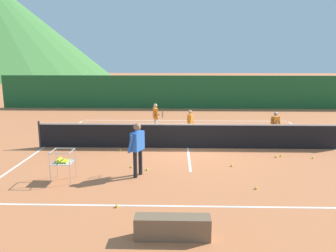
% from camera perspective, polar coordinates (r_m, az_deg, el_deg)
% --- Properties ---
extents(ground_plane, '(120.00, 120.00, 0.00)m').
position_cam_1_polar(ground_plane, '(13.38, 3.33, -3.71)').
color(ground_plane, '#C67042').
extents(line_baseline_near, '(11.38, 0.08, 0.01)m').
position_cam_1_polar(line_baseline_near, '(8.40, 4.46, -13.28)').
color(line_baseline_near, white).
rests_on(line_baseline_near, ground).
extents(line_baseline_far, '(11.38, 0.08, 0.01)m').
position_cam_1_polar(line_baseline_far, '(18.99, 2.81, 0.90)').
color(line_baseline_far, white).
rests_on(line_baseline_far, ground).
extents(line_sideline_west, '(0.08, 11.04, 0.01)m').
position_cam_1_polar(line_sideline_west, '(14.36, -20.03, -3.32)').
color(line_sideline_west, white).
rests_on(line_sideline_west, ground).
extents(line_sideline_east, '(0.08, 11.04, 0.01)m').
position_cam_1_polar(line_sideline_east, '(14.70, 26.13, -3.48)').
color(line_sideline_east, white).
rests_on(line_sideline_east, ground).
extents(line_service_center, '(0.08, 5.63, 0.01)m').
position_cam_1_polar(line_service_center, '(13.37, 3.33, -3.70)').
color(line_service_center, white).
rests_on(line_service_center, ground).
extents(tennis_net, '(11.77, 0.08, 1.05)m').
position_cam_1_polar(tennis_net, '(13.25, 3.36, -1.63)').
color(tennis_net, '#333338').
rests_on(tennis_net, ground).
extents(instructor, '(0.48, 0.82, 1.62)m').
position_cam_1_polar(instructor, '(10.10, -5.17, -3.13)').
color(instructor, black).
rests_on(instructor, ground).
extents(student_0, '(0.51, 0.60, 1.36)m').
position_cam_1_polar(student_0, '(15.99, -2.08, 1.85)').
color(student_0, silver).
rests_on(student_0, ground).
extents(student_1, '(0.33, 0.50, 1.24)m').
position_cam_1_polar(student_1, '(14.87, 3.72, 0.80)').
color(student_1, silver).
rests_on(student_1, ground).
extents(student_2, '(0.50, 0.63, 1.25)m').
position_cam_1_polar(student_2, '(14.97, 17.54, 0.38)').
color(student_2, black).
rests_on(student_2, ground).
extents(ball_cart, '(0.58, 0.58, 0.90)m').
position_cam_1_polar(ball_cart, '(10.25, -17.33, -5.63)').
color(ball_cart, '#B7B7BC').
rests_on(ball_cart, ground).
extents(tennis_ball_0, '(0.07, 0.07, 0.07)m').
position_cam_1_polar(tennis_ball_0, '(13.50, -15.74, -3.85)').
color(tennis_ball_0, yellow).
rests_on(tennis_ball_0, ground).
extents(tennis_ball_1, '(0.07, 0.07, 0.07)m').
position_cam_1_polar(tennis_ball_1, '(11.36, 10.65, -6.52)').
color(tennis_ball_1, yellow).
rests_on(tennis_ball_1, ground).
extents(tennis_ball_2, '(0.07, 0.07, 0.07)m').
position_cam_1_polar(tennis_ball_2, '(12.42, -4.76, -4.78)').
color(tennis_ball_2, yellow).
rests_on(tennis_ball_2, ground).
extents(tennis_ball_3, '(0.07, 0.07, 0.07)m').
position_cam_1_polar(tennis_ball_3, '(13.05, 23.13, -4.90)').
color(tennis_ball_3, yellow).
rests_on(tennis_ball_3, ground).
extents(tennis_ball_4, '(0.07, 0.07, 0.07)m').
position_cam_1_polar(tennis_ball_4, '(12.91, 18.44, -4.72)').
color(tennis_ball_4, yellow).
rests_on(tennis_ball_4, ground).
extents(tennis_ball_5, '(0.07, 0.07, 0.07)m').
position_cam_1_polar(tennis_ball_5, '(13.06, -8.02, -4.03)').
color(tennis_ball_5, yellow).
rests_on(tennis_ball_5, ground).
extents(tennis_ball_6, '(0.07, 0.07, 0.07)m').
position_cam_1_polar(tennis_ball_6, '(10.83, -3.55, -7.25)').
color(tennis_ball_6, yellow).
rests_on(tennis_ball_6, ground).
extents(tennis_ball_7, '(0.07, 0.07, 0.07)m').
position_cam_1_polar(tennis_ball_7, '(8.41, -8.61, -13.13)').
color(tennis_ball_7, yellow).
rests_on(tennis_ball_7, ground).
extents(tennis_ball_8, '(0.07, 0.07, 0.07)m').
position_cam_1_polar(tennis_ball_8, '(11.12, -6.19, -6.79)').
color(tennis_ball_8, yellow).
rests_on(tennis_ball_8, ground).
extents(tennis_ball_9, '(0.07, 0.07, 0.07)m').
position_cam_1_polar(tennis_ball_9, '(9.66, 14.57, -10.03)').
color(tennis_ball_9, yellow).
rests_on(tennis_ball_9, ground).
extents(tennis_ball_10, '(0.07, 0.07, 0.07)m').
position_cam_1_polar(tennis_ball_10, '(12.72, 17.67, -4.91)').
color(tennis_ball_10, yellow).
rests_on(tennis_ball_10, ground).
extents(windscreen_fence, '(25.04, 0.08, 2.25)m').
position_cam_1_polar(windscreen_fence, '(23.35, 2.59, 5.71)').
color(windscreen_fence, '#1E5B2D').
rests_on(windscreen_fence, ground).
extents(courtside_bench, '(1.50, 0.36, 0.46)m').
position_cam_1_polar(courtside_bench, '(6.98, 0.76, -16.63)').
color(courtside_bench, brown).
rests_on(courtside_bench, ground).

